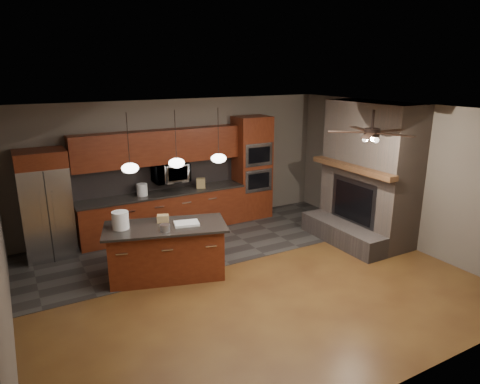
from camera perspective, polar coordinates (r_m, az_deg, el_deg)
ground at (r=7.36m, az=0.90°, el=-11.49°), size 7.00×7.00×0.00m
ceiling at (r=6.55m, az=1.00°, el=10.77°), size 7.00×6.00×0.02m
back_wall at (r=9.45m, az=-8.25°, el=3.68°), size 7.00×0.02×2.80m
right_wall at (r=9.05m, az=20.50°, el=2.25°), size 0.02×6.00×2.80m
slate_tile_patch at (r=8.81m, az=-5.03°, el=-6.68°), size 7.00×2.40×0.01m
fireplace_column at (r=8.99m, az=16.60°, el=1.85°), size 1.30×2.10×2.80m
back_cabinetry at (r=9.19m, az=-10.30°, el=-0.04°), size 3.59×0.64×2.20m
oven_tower at (r=9.95m, az=1.61°, el=3.24°), size 0.80×0.63×2.38m
microwave at (r=9.15m, az=-9.26°, el=2.58°), size 0.73×0.41×0.50m
refrigerator at (r=8.61m, az=-24.48°, el=-1.55°), size 0.86×0.75×2.02m
kitchen_island at (r=7.35m, az=-9.77°, el=-7.75°), size 2.17×1.44×0.92m
white_bucket at (r=7.16m, az=-15.66°, el=-3.64°), size 0.32×0.32×0.29m
paint_can at (r=6.93m, az=-9.98°, el=-4.71°), size 0.17×0.17×0.11m
paint_tray at (r=7.17m, az=-7.14°, el=-4.18°), size 0.46×0.37×0.04m
cardboard_box at (r=7.33m, az=-10.24°, el=-3.49°), size 0.23×0.20×0.12m
counter_bucket at (r=8.99m, az=-12.92°, el=0.30°), size 0.29×0.29×0.25m
counter_box at (r=9.37m, az=-5.24°, el=1.18°), size 0.23×0.21×0.21m
pendant_left at (r=6.70m, az=-14.45°, el=3.14°), size 0.26×0.26×0.92m
pendant_center at (r=6.92m, az=-8.45°, el=3.88°), size 0.26×0.26×0.92m
pendant_right at (r=7.21m, az=-2.87°, el=4.54°), size 0.26×0.26×0.92m
ceiling_fan at (r=7.08m, az=17.19°, el=7.67°), size 1.27×1.33×0.41m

